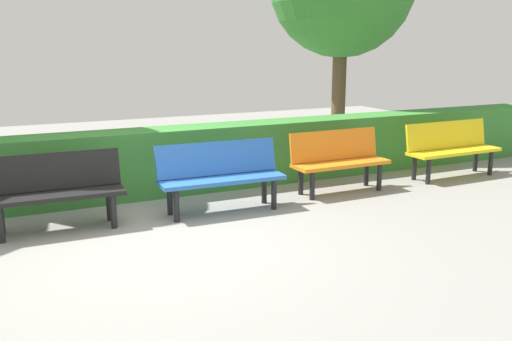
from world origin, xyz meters
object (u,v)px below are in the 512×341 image
Objects in this scene: bench_orange at (338,158)px; bench_blue at (220,173)px; bench_black at (55,188)px; bench_yellow at (451,146)px.

bench_blue is at bearing 3.94° from bench_orange.
bench_blue is 1.94m from bench_black.
bench_black is (3.78, 0.03, 0.00)m from bench_orange.
bench_orange and bench_black have the same top height.
bench_yellow is at bearing -176.20° from bench_blue.
bench_orange is 3.78m from bench_black.
bench_blue is (1.84, 0.15, 0.00)m from bench_orange.
bench_blue is (3.93, 0.14, -0.00)m from bench_yellow.
bench_black is at bearing -0.22° from bench_orange.
bench_orange is 0.90× the size of bench_blue.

